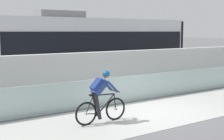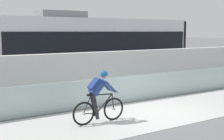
# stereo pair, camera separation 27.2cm
# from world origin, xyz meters

# --- Properties ---
(ground_plane) EXTENTS (200.00, 200.00, 0.00)m
(ground_plane) POSITION_xyz_m (0.00, 0.00, 0.00)
(ground_plane) COLOR slate
(bike_path_deck) EXTENTS (32.00, 3.20, 0.01)m
(bike_path_deck) POSITION_xyz_m (0.00, 0.00, 0.01)
(bike_path_deck) COLOR beige
(bike_path_deck) RESTS_ON ground
(glass_parapet) EXTENTS (32.00, 0.05, 1.03)m
(glass_parapet) POSITION_xyz_m (0.00, 1.85, 0.52)
(glass_parapet) COLOR #ADC6C1
(glass_parapet) RESTS_ON ground
(concrete_barrier_wall) EXTENTS (32.00, 0.36, 1.90)m
(concrete_barrier_wall) POSITION_xyz_m (0.00, 3.65, 0.95)
(concrete_barrier_wall) COLOR silver
(concrete_barrier_wall) RESTS_ON ground
(tram_rail_near) EXTENTS (32.00, 0.08, 0.01)m
(tram_rail_near) POSITION_xyz_m (0.00, 6.13, 0.00)
(tram_rail_near) COLOR #595654
(tram_rail_near) RESTS_ON ground
(tram_rail_far) EXTENTS (32.00, 0.08, 0.01)m
(tram_rail_far) POSITION_xyz_m (0.00, 7.57, 0.00)
(tram_rail_far) COLOR #595654
(tram_rail_far) RESTS_ON ground
(tram) EXTENTS (11.06, 2.54, 3.81)m
(tram) POSITION_xyz_m (1.61, 6.85, 1.89)
(tram) COLOR silver
(tram) RESTS_ON ground
(cyclist_on_bike) EXTENTS (1.77, 0.58, 1.61)m
(cyclist_on_bike) POSITION_xyz_m (-2.13, -0.00, 0.80)
(cyclist_on_bike) COLOR black
(cyclist_on_bike) RESTS_ON ground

